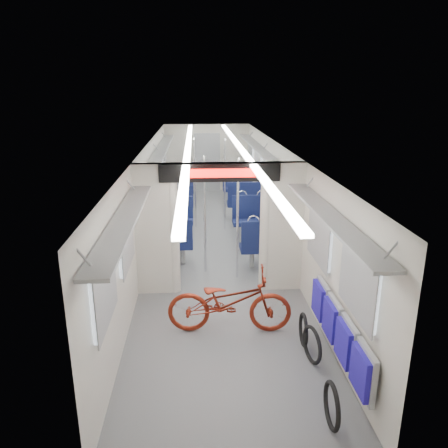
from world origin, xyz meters
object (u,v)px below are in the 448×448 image
(flip_bench, at_px, (339,331))
(bike_hoop_a, at_px, (332,408))
(seat_bay_far_left, at_px, (178,193))
(stanchion_near_right, at_px, (238,220))
(stanchion_near_left, at_px, (205,216))
(stanchion_far_left, at_px, (195,184))
(bicycle, at_px, (229,302))
(seat_bay_near_right, at_px, (257,227))
(bike_hoop_c, at_px, (303,331))
(stanchion_far_right, at_px, (225,185))
(bike_hoop_b, at_px, (312,346))
(seat_bay_far_right, at_px, (241,190))
(seat_bay_near_left, at_px, (173,226))

(flip_bench, bearing_deg, bike_hoop_a, -110.57)
(seat_bay_far_left, height_order, stanchion_near_right, stanchion_near_right)
(stanchion_near_left, bearing_deg, stanchion_near_right, -27.46)
(flip_bench, xyz_separation_m, stanchion_near_left, (-1.59, 3.29, 0.57))
(seat_bay_far_left, relative_size, stanchion_far_left, 0.90)
(bicycle, height_order, seat_bay_near_right, seat_bay_near_right)
(bike_hoop_c, bearing_deg, stanchion_far_right, 97.96)
(bike_hoop_c, bearing_deg, bike_hoop_b, -87.63)
(bicycle, relative_size, flip_bench, 0.85)
(flip_bench, xyz_separation_m, bike_hoop_a, (-0.36, -0.95, -0.34))
(bike_hoop_c, bearing_deg, seat_bay_far_right, 91.07)
(seat_bay_far_right, relative_size, stanchion_near_left, 0.99)
(bike_hoop_c, distance_m, seat_bay_far_right, 7.30)
(bike_hoop_a, height_order, seat_bay_far_left, seat_bay_far_left)
(seat_bay_far_right, xyz_separation_m, stanchion_far_right, (-0.62, -1.91, 0.58))
(bike_hoop_b, relative_size, seat_bay_near_left, 0.25)
(bike_hoop_c, distance_m, stanchion_near_left, 3.12)
(flip_bench, bearing_deg, stanchion_near_left, 115.83)
(stanchion_near_left, distance_m, stanchion_near_right, 0.67)
(seat_bay_far_right, bearing_deg, bike_hoop_b, -88.86)
(seat_bay_far_right, bearing_deg, flip_bench, -86.96)
(stanchion_far_left, bearing_deg, flip_bench, -74.09)
(flip_bench, height_order, seat_bay_far_right, seat_bay_far_right)
(bicycle, height_order, stanchion_near_right, stanchion_near_right)
(bicycle, distance_m, seat_bay_near_right, 3.41)
(seat_bay_near_right, relative_size, stanchion_near_left, 0.96)
(bicycle, distance_m, bike_hoop_b, 1.36)
(seat_bay_near_left, height_order, seat_bay_far_left, seat_bay_far_left)
(seat_bay_near_right, relative_size, seat_bay_far_left, 1.07)
(flip_bench, bearing_deg, seat_bay_far_right, 93.04)
(bike_hoop_c, height_order, stanchion_far_left, stanchion_far_left)
(seat_bay_near_right, height_order, stanchion_near_right, stanchion_near_right)
(seat_bay_near_right, relative_size, seat_bay_far_right, 0.96)
(stanchion_near_right, xyz_separation_m, stanchion_far_right, (-0.04, 3.01, 0.00))
(stanchion_far_left, bearing_deg, bike_hoop_c, -75.12)
(seat_bay_near_left, distance_m, stanchion_near_right, 2.15)
(bike_hoop_b, xyz_separation_m, stanchion_far_right, (-0.77, 5.78, 0.92))
(seat_bay_far_right, height_order, stanchion_near_left, stanchion_near_left)
(bike_hoop_b, xyz_separation_m, stanchion_far_left, (-1.51, 6.01, 0.92))
(stanchion_far_right, bearing_deg, bike_hoop_c, -82.04)
(bike_hoop_a, height_order, seat_bay_near_right, seat_bay_near_right)
(bike_hoop_c, distance_m, seat_bay_far_left, 7.48)
(stanchion_far_right, bearing_deg, flip_bench, -80.20)
(bike_hoop_b, relative_size, stanchion_near_right, 0.22)
(seat_bay_far_left, relative_size, seat_bay_far_right, 0.90)
(bicycle, xyz_separation_m, bike_hoop_c, (1.01, -0.45, -0.26))
(stanchion_far_right, bearing_deg, stanchion_near_left, -101.67)
(bike_hoop_a, xyz_separation_m, stanchion_far_right, (-0.68, 6.93, 0.91))
(seat_bay_far_left, xyz_separation_m, seat_bay_far_right, (1.87, 0.09, 0.03))
(seat_bay_near_left, distance_m, seat_bay_far_left, 3.22)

